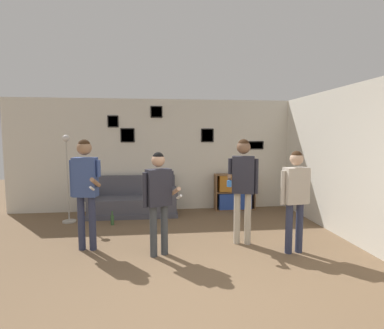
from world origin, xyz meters
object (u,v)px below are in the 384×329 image
object	(u,v)px
person_spectator_near_bookshelf	(295,191)
bottle_on_floor	(112,220)
bookshelf	(235,192)
floor_lamp	(68,177)
couch	(133,202)
person_player_foreground_center	(159,193)
person_player_foreground_left	(85,182)
person_watcher_holding_cup	(243,179)

from	to	relation	value
person_spectator_near_bookshelf	bottle_on_floor	size ratio (longest dim) A/B	5.59
bookshelf	floor_lamp	bearing A→B (deg)	-170.13
couch	person_spectator_near_bookshelf	xyz separation A→B (m)	(2.68, -2.59, 0.69)
person_spectator_near_bookshelf	bottle_on_floor	distance (m)	3.65
person_player_foreground_center	person_player_foreground_left	bearing A→B (deg)	162.68
person_spectator_near_bookshelf	couch	bearing A→B (deg)	136.00
floor_lamp	person_player_foreground_left	bearing A→B (deg)	-65.54
floor_lamp	person_player_foreground_left	size ratio (longest dim) A/B	1.04
couch	floor_lamp	distance (m)	1.55
person_watcher_holding_cup	person_spectator_near_bookshelf	distance (m)	0.85
person_player_foreground_center	bookshelf	bearing A→B (deg)	54.73
person_player_foreground_left	bottle_on_floor	xyz separation A→B (m)	(0.20, 1.32, -0.99)
couch	person_player_foreground_left	xyz separation A→B (m)	(-0.57, -2.09, 0.81)
couch	floor_lamp	size ratio (longest dim) A/B	1.09
person_watcher_holding_cup	person_spectator_near_bookshelf	bearing A→B (deg)	-34.09
bookshelf	person_player_foreground_center	size ratio (longest dim) A/B	0.62
floor_lamp	person_watcher_holding_cup	xyz separation A→B (m)	(3.29, -1.66, 0.13)
person_player_foreground_left	bottle_on_floor	size ratio (longest dim) A/B	6.19
person_player_foreground_center	person_watcher_holding_cup	bearing A→B (deg)	13.50
floor_lamp	bookshelf	bearing A→B (deg)	9.87
person_player_foreground_left	person_watcher_holding_cup	bearing A→B (deg)	-0.48
couch	person_watcher_holding_cup	xyz separation A→B (m)	(1.98, -2.11, 0.82)
person_spectator_near_bookshelf	bottle_on_floor	world-z (taller)	person_spectator_near_bookshelf
couch	bookshelf	world-z (taller)	bookshelf
couch	person_player_foreground_center	distance (m)	2.61
bottle_on_floor	couch	bearing A→B (deg)	64.55
bookshelf	person_player_foreground_left	distance (m)	3.85
couch	bottle_on_floor	bearing A→B (deg)	-115.45
person_spectator_near_bookshelf	bottle_on_floor	bearing A→B (deg)	149.29
bookshelf	person_watcher_holding_cup	xyz separation A→B (m)	(-0.47, -2.31, 0.66)
person_watcher_holding_cup	person_player_foreground_left	bearing A→B (deg)	179.52
person_player_foreground_left	person_player_foreground_center	distance (m)	1.21
floor_lamp	bottle_on_floor	world-z (taller)	floor_lamp
floor_lamp	person_player_foreground_center	bearing A→B (deg)	-46.50
person_player_foreground_center	person_spectator_near_bookshelf	xyz separation A→B (m)	(2.10, -0.14, 0.01)
bottle_on_floor	floor_lamp	bearing A→B (deg)	161.37
person_player_foreground_center	person_spectator_near_bookshelf	bearing A→B (deg)	-3.68
bookshelf	person_player_foreground_center	distance (m)	3.29
couch	person_player_foreground_center	xyz separation A→B (m)	(0.58, -2.45, 0.68)
person_player_foreground_center	bottle_on_floor	world-z (taller)	person_player_foreground_center
couch	floor_lamp	bearing A→B (deg)	-160.74
bookshelf	person_player_foreground_left	size ratio (longest dim) A/B	0.56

